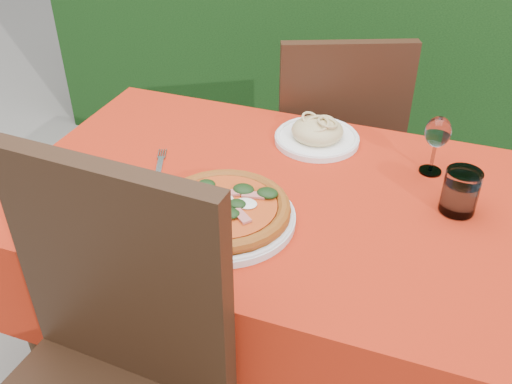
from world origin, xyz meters
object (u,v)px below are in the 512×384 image
(chair_far, at_px, (335,140))
(wine_glass, at_px, (438,134))
(fork, at_px, (158,172))
(pasta_plate, at_px, (317,134))
(pizza_plate, at_px, (224,212))
(water_glass, at_px, (460,194))

(chair_far, distance_m, wine_glass, 0.63)
(wine_glass, relative_size, fork, 0.79)
(pasta_plate, xyz_separation_m, wine_glass, (0.33, -0.05, 0.09))
(pizza_plate, distance_m, water_glass, 0.57)
(chair_far, bearing_deg, pizza_plate, 61.40)
(pizza_plate, xyz_separation_m, water_glass, (0.52, 0.24, 0.02))
(pizza_plate, bearing_deg, fork, 151.53)
(pizza_plate, bearing_deg, pasta_plate, 76.82)
(wine_glass, height_order, fork, wine_glass)
(pasta_plate, bearing_deg, fork, -138.70)
(pizza_plate, distance_m, fork, 0.29)
(pizza_plate, height_order, water_glass, water_glass)
(water_glass, xyz_separation_m, fork, (-0.77, -0.10, -0.05))
(water_glass, relative_size, wine_glass, 0.68)
(chair_far, xyz_separation_m, fork, (-0.34, -0.68, 0.20))
(water_glass, distance_m, fork, 0.78)
(pasta_plate, height_order, wine_glass, wine_glass)
(fork, bearing_deg, pasta_plate, 19.29)
(chair_far, bearing_deg, wine_glass, 106.97)
(wine_glass, bearing_deg, water_glass, -63.59)
(pizza_plate, height_order, fork, pizza_plate)
(chair_far, height_order, pasta_plate, chair_far)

